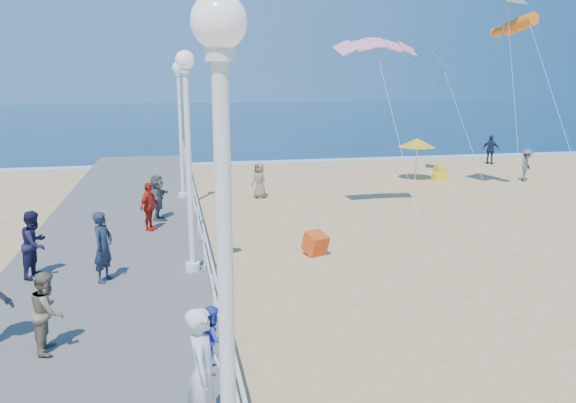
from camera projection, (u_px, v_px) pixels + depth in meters
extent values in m
plane|color=#DCAF73|center=(394.00, 271.00, 15.16)|extent=(160.00, 160.00, 0.00)
cube|color=#0C2A4A|center=(212.00, 116.00, 77.30)|extent=(160.00, 90.00, 0.05)
cube|color=white|center=(266.00, 162.00, 34.75)|extent=(160.00, 1.20, 0.04)
cube|color=slate|center=(104.00, 284.00, 13.61)|extent=(5.00, 44.00, 0.40)
cube|color=white|center=(204.00, 229.00, 13.83)|extent=(0.05, 42.00, 0.06)
cube|color=white|center=(204.00, 248.00, 13.94)|extent=(0.05, 42.00, 0.04)
cylinder|color=white|center=(227.00, 340.00, 4.87)|extent=(0.14, 0.14, 4.70)
sphere|color=white|center=(219.00, 21.00, 4.30)|extent=(0.44, 0.44, 0.44)
cylinder|color=white|center=(193.00, 266.00, 13.98)|extent=(0.36, 0.36, 0.20)
cylinder|color=white|center=(189.00, 173.00, 13.48)|extent=(0.14, 0.14, 4.70)
sphere|color=white|center=(185.00, 60.00, 12.91)|extent=(0.44, 0.44, 0.44)
cylinder|color=white|center=(183.00, 195.00, 22.58)|extent=(0.36, 0.36, 0.20)
cylinder|color=white|center=(181.00, 137.00, 22.08)|extent=(0.14, 0.14, 4.70)
sphere|color=white|center=(178.00, 67.00, 21.51)|extent=(0.44, 0.44, 0.44)
imported|color=white|center=(203.00, 373.00, 7.35)|extent=(0.53, 0.72, 1.80)
imported|color=#3343C2|center=(213.00, 338.00, 7.44)|extent=(0.41, 0.49, 0.91)
imported|color=#1B283D|center=(103.00, 247.00, 13.08)|extent=(0.62, 0.72, 1.68)
imported|color=#7B7055|center=(48.00, 311.00, 9.73)|extent=(0.55, 0.71, 1.44)
imported|color=red|center=(149.00, 206.00, 17.56)|extent=(0.76, 0.97, 1.53)
imported|color=#58595D|center=(158.00, 197.00, 18.86)|extent=(0.73, 1.49, 1.54)
imported|color=#1A1A39|center=(35.00, 244.00, 13.42)|extent=(0.83, 0.94, 1.62)
imported|color=#555459|center=(527.00, 165.00, 28.28)|extent=(1.19, 1.18, 1.65)
imported|color=#1A253B|center=(491.00, 150.00, 33.94)|extent=(1.04, 1.02, 1.76)
imported|color=#7E7257|center=(259.00, 180.00, 24.29)|extent=(0.85, 0.90, 1.55)
cube|color=red|center=(315.00, 245.00, 16.42)|extent=(0.79, 0.87, 0.74)
cylinder|color=white|center=(416.00, 162.00, 28.62)|extent=(0.05, 0.05, 1.80)
cone|color=gold|center=(417.00, 143.00, 28.40)|extent=(1.90, 1.90, 0.45)
cube|color=yellow|center=(440.00, 170.00, 30.64)|extent=(0.55, 0.55, 0.40)
cube|color=yellow|center=(439.00, 178.00, 28.31)|extent=(0.55, 0.55, 0.40)
cylinder|color=orange|center=(520.00, 24.00, 23.66)|extent=(1.00, 2.66, 1.08)
cube|color=green|center=(440.00, 59.00, 28.69)|extent=(1.48, 1.61, 0.93)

